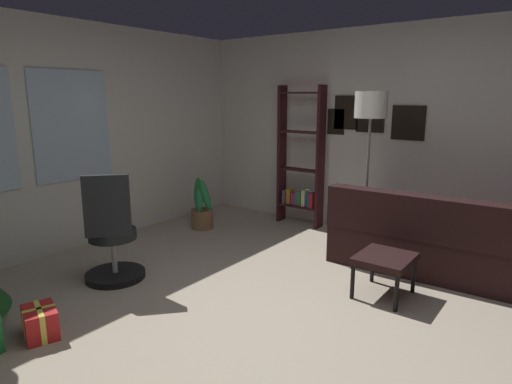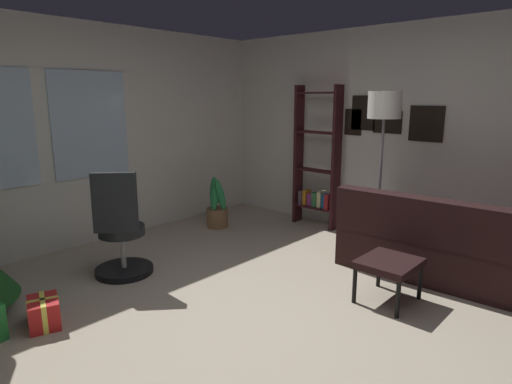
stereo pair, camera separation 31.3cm
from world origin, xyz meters
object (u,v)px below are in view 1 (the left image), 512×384
(couch, at_px, (451,241))
(potted_plant, at_px, (202,209))
(footstool, at_px, (385,261))
(office_chair, at_px, (112,240))
(gift_box_red, at_px, (40,322))
(floor_lamp, at_px, (370,117))
(bookshelf, at_px, (300,165))

(couch, distance_m, potted_plant, 3.02)
(footstool, height_order, office_chair, office_chair)
(gift_box_red, relative_size, potted_plant, 0.51)
(gift_box_red, bearing_deg, floor_lamp, -19.93)
(footstool, bearing_deg, gift_box_red, 140.78)
(footstool, relative_size, potted_plant, 0.73)
(office_chair, xyz_separation_m, potted_plant, (1.73, 0.52, -0.14))
(office_chair, xyz_separation_m, floor_lamp, (2.22, -1.54, 1.09))
(couch, distance_m, office_chair, 3.33)
(footstool, relative_size, gift_box_red, 1.43)
(couch, height_order, potted_plant, couch)
(floor_lamp, bearing_deg, office_chair, 145.28)
(gift_box_red, height_order, floor_lamp, floor_lamp)
(office_chair, distance_m, bookshelf, 2.74)
(couch, relative_size, footstool, 4.07)
(bookshelf, bearing_deg, potted_plant, 135.72)
(potted_plant, bearing_deg, bookshelf, -44.28)
(bookshelf, distance_m, potted_plant, 1.44)
(floor_lamp, bearing_deg, gift_box_red, 160.07)
(bookshelf, height_order, floor_lamp, bookshelf)
(office_chair, relative_size, floor_lamp, 0.59)
(footstool, height_order, gift_box_red, footstool)
(couch, relative_size, floor_lamp, 1.15)
(couch, height_order, bookshelf, bookshelf)
(office_chair, distance_m, potted_plant, 1.81)
(footstool, xyz_separation_m, gift_box_red, (-2.14, 1.75, -0.21))
(office_chair, height_order, potted_plant, office_chair)
(bookshelf, bearing_deg, office_chair, 171.24)
(gift_box_red, xyz_separation_m, office_chair, (0.91, 0.40, 0.29))
(couch, xyz_separation_m, footstool, (-1.01, 0.31, 0.03))
(couch, relative_size, gift_box_red, 5.81)
(office_chair, bearing_deg, bookshelf, -8.76)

